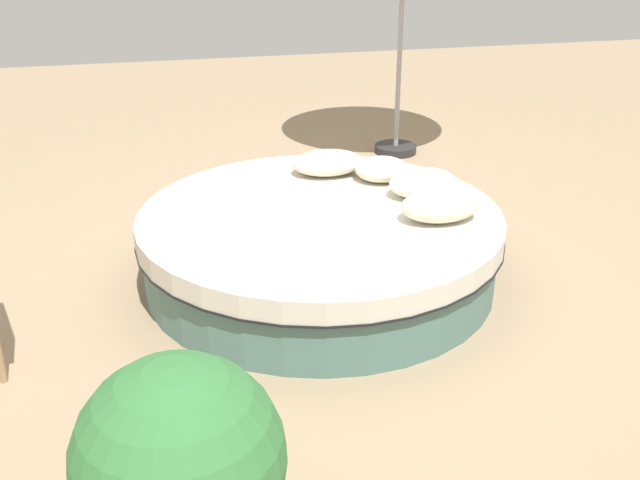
% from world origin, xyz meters
% --- Properties ---
extents(ground_plane, '(16.00, 16.00, 0.00)m').
position_xyz_m(ground_plane, '(0.00, 0.00, 0.00)').
color(ground_plane, '#9E8466').
extents(round_bed, '(2.54, 2.54, 0.52)m').
position_xyz_m(round_bed, '(0.00, 0.00, 0.27)').
color(round_bed, '#4C726B').
rests_on(round_bed, ground_plane).
extents(throw_pillow_0, '(0.54, 0.35, 0.22)m').
position_xyz_m(throw_pillow_0, '(0.76, -0.31, 0.63)').
color(throw_pillow_0, beige).
rests_on(throw_pillow_0, round_bed).
extents(throw_pillow_1, '(0.50, 0.36, 0.21)m').
position_xyz_m(throw_pillow_1, '(0.79, 0.13, 0.62)').
color(throw_pillow_1, silver).
rests_on(throw_pillow_1, round_bed).
extents(throw_pillow_2, '(0.41, 0.36, 0.18)m').
position_xyz_m(throw_pillow_2, '(0.60, 0.53, 0.61)').
color(throw_pillow_2, beige).
rests_on(throw_pillow_2, round_bed).
extents(throw_pillow_3, '(0.56, 0.38, 0.19)m').
position_xyz_m(throw_pillow_3, '(0.23, 0.75, 0.61)').
color(throw_pillow_3, beige).
rests_on(throw_pillow_3, round_bed).
extents(planter, '(0.79, 0.79, 1.07)m').
position_xyz_m(planter, '(-1.09, -2.50, 0.61)').
color(planter, brown).
rests_on(planter, ground_plane).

